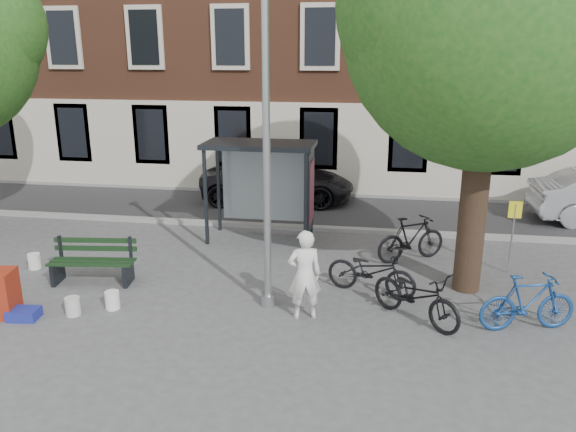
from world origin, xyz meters
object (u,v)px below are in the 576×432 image
(bus_shelter, at_px, (275,169))
(car_dark, at_px, (278,181))
(lamppost, at_px, (267,169))
(bench, at_px, (93,264))
(bike_b, at_px, (528,303))
(bike_a, at_px, (371,271))
(bike_c, at_px, (416,295))
(notice_sign, at_px, (514,223))
(bike_d, at_px, (411,239))
(painter, at_px, (305,275))

(bus_shelter, bearing_deg, car_dark, 99.40)
(lamppost, height_order, car_dark, lamppost)
(bus_shelter, height_order, bench, bus_shelter)
(bike_b, height_order, car_dark, car_dark)
(lamppost, bearing_deg, bench, 171.98)
(bike_a, height_order, bike_b, bike_b)
(bike_b, relative_size, bike_c, 0.91)
(lamppost, distance_m, notice_sign, 5.92)
(bike_d, bearing_deg, lamppost, 104.75)
(bike_b, distance_m, car_dark, 10.20)
(bike_b, bearing_deg, bike_d, 15.76)
(bike_c, relative_size, bike_d, 1.07)
(bus_shelter, bearing_deg, painter, -72.85)
(lamppost, relative_size, bike_d, 3.31)
(bike_d, bearing_deg, bike_a, 125.49)
(bike_b, bearing_deg, bus_shelter, 36.73)
(bike_a, height_order, car_dark, car_dark)
(painter, relative_size, bike_b, 0.98)
(bike_a, distance_m, car_dark, 7.79)
(bike_d, distance_m, car_dark, 6.47)
(bus_shelter, height_order, bike_b, bus_shelter)
(bike_d, bearing_deg, bike_b, 179.04)
(bus_shelter, xyz_separation_m, notice_sign, (5.69, -1.53, -0.73))
(car_dark, height_order, notice_sign, notice_sign)
(bike_b, bearing_deg, lamppost, 72.69)
(bike_a, xyz_separation_m, car_dark, (-3.25, 7.08, 0.20))
(lamppost, xyz_separation_m, bike_b, (4.81, -0.22, -2.25))
(car_dark, bearing_deg, lamppost, -176.01)
(painter, distance_m, bike_c, 2.11)
(bench, bearing_deg, painter, -18.04)
(painter, distance_m, bike_d, 4.03)
(car_dark, bearing_deg, bike_c, -158.30)
(bench, bearing_deg, bike_a, -3.62)
(lamppost, xyz_separation_m, bike_c, (2.84, -0.19, -2.27))
(car_dark, bearing_deg, bus_shelter, -175.51)
(lamppost, xyz_separation_m, painter, (0.78, -0.38, -1.91))
(bus_shelter, height_order, painter, bus_shelter)
(bike_d, bearing_deg, car_dark, 8.57)
(painter, bearing_deg, bench, -26.31)
(bus_shelter, bearing_deg, bike_d, -17.13)
(bus_shelter, height_order, bike_d, bus_shelter)
(lamppost, relative_size, bike_a, 3.17)
(bike_b, relative_size, notice_sign, 1.06)
(bus_shelter, distance_m, notice_sign, 5.94)
(bike_b, xyz_separation_m, bike_c, (-1.97, 0.04, -0.02))
(bike_c, distance_m, bike_d, 3.21)
(bike_b, xyz_separation_m, notice_sign, (0.27, 2.80, 0.65))
(lamppost, xyz_separation_m, car_dark, (-1.25, 7.98, -2.08))
(painter, xyz_separation_m, bike_a, (1.22, 1.28, -0.37))
(bus_shelter, relative_size, bike_d, 1.54)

